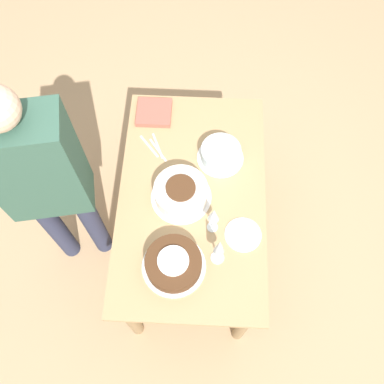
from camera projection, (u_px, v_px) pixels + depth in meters
The scene contains 11 objects.
ground_plane at pixel (192, 244), 2.90m from camera, with size 12.00×12.00×0.00m, color tan.
dining_table at pixel (192, 207), 2.34m from camera, with size 1.29×0.76×0.76m.
cake_center_white at pixel (181, 193), 2.17m from camera, with size 0.31×0.31×0.11m.
cake_front_chocolate at pixel (174, 264), 2.01m from camera, with size 0.31×0.31×0.10m.
cake_back_decorated at pixel (221, 154), 2.28m from camera, with size 0.25×0.25×0.09m.
wine_glass_near at pixel (219, 247), 1.93m from camera, with size 0.07×0.07×0.24m.
wine_glass_far at pixel (214, 215), 2.00m from camera, with size 0.06×0.06×0.22m.
dessert_plate_right at pixel (243, 235), 2.12m from camera, with size 0.18×0.18×0.01m.
fork_pile at pixel (155, 147), 2.34m from camera, with size 0.18×0.16×0.01m.
napkin_stack at pixel (154, 112), 2.43m from camera, with size 0.19×0.20×0.03m.
person_cutting at pixel (44, 180), 2.02m from camera, with size 0.29×0.43×1.62m.
Camera 1 is at (0.95, 0.05, 2.76)m, focal length 40.00 mm.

